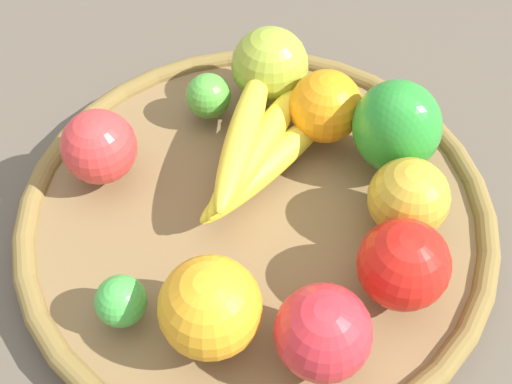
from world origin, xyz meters
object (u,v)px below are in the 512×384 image
at_px(orange_1, 210,308).
at_px(apple_3, 270,66).
at_px(lime_0, 208,96).
at_px(orange_0, 325,106).
at_px(apple_2, 409,198).
at_px(apple_0, 403,266).
at_px(apple_4, 323,333).
at_px(bell_pepper, 396,127).
at_px(lime_1, 121,301).
at_px(banana_bunch, 257,148).
at_px(apple_1, 99,147).

relative_size(orange_1, apple_3, 1.03).
xyz_separation_m(lime_0, orange_0, (0.11, 0.05, 0.01)).
bearing_deg(orange_1, apple_2, 68.91).
relative_size(orange_1, apple_0, 1.07).
xyz_separation_m(apple_0, apple_4, (-0.02, -0.09, -0.00)).
height_order(lime_0, apple_4, apple_4).
xyz_separation_m(bell_pepper, apple_4, (0.05, -0.21, -0.01)).
distance_m(bell_pepper, lime_1, 0.29).
xyz_separation_m(lime_0, apple_3, (0.03, 0.06, 0.02)).
relative_size(lime_0, apple_2, 0.65).
distance_m(banana_bunch, bell_pepper, 0.13).
distance_m(apple_0, apple_2, 0.07).
bearing_deg(lime_1, apple_4, 23.75).
xyz_separation_m(orange_1, apple_2, (0.07, 0.18, -0.00)).
bearing_deg(orange_0, apple_1, -129.92).
bearing_deg(apple_1, bell_pepper, 38.88).
xyz_separation_m(lime_0, apple_2, (0.23, -0.01, 0.01)).
height_order(apple_0, apple_3, apple_3).
xyz_separation_m(banana_bunch, bell_pepper, (0.10, 0.08, 0.02)).
bearing_deg(apple_4, orange_1, -156.54).
bearing_deg(banana_bunch, apple_2, 9.68).
relative_size(apple_1, apple_3, 0.89).
bearing_deg(bell_pepper, apple_2, -55.64).
bearing_deg(apple_1, apple_0, 10.01).
bearing_deg(apple_4, bell_pepper, 104.50).
xyz_separation_m(bell_pepper, lime_1, (-0.09, -0.27, -0.03)).
bearing_deg(apple_3, banana_bunch, -61.08).
xyz_separation_m(orange_1, apple_0, (0.10, 0.12, -0.00)).
distance_m(apple_0, apple_4, 0.09).
height_order(lime_1, apple_3, apple_3).
distance_m(apple_2, apple_4, 0.15).
height_order(banana_bunch, orange_0, orange_0).
height_order(apple_0, lime_1, apple_0).
distance_m(orange_1, orange_0, 0.24).
bearing_deg(lime_1, banana_bunch, 91.35).
relative_size(orange_1, banana_bunch, 0.42).
height_order(orange_1, apple_4, orange_1).
relative_size(lime_1, apple_3, 0.54).
bearing_deg(banana_bunch, orange_1, -65.67).
bearing_deg(lime_0, orange_1, -50.74).
relative_size(banana_bunch, apple_2, 2.68).
bearing_deg(apple_0, lime_1, -138.08).
relative_size(apple_1, bell_pepper, 0.74).
bearing_deg(orange_1, apple_4, 23.46).
bearing_deg(orange_1, banana_bunch, 114.33).
bearing_deg(bell_pepper, apple_0, -62.84).
relative_size(apple_1, orange_1, 0.87).
height_order(apple_1, apple_4, apple_4).
distance_m(lime_0, lime_1, 0.24).
xyz_separation_m(banana_bunch, lime_1, (0.00, -0.19, -0.01)).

